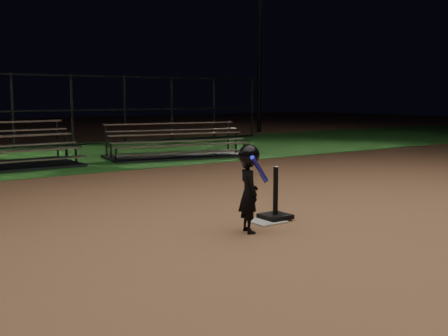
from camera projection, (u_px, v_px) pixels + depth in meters
ground at (266, 222)px, 7.58m from camera, size 80.00×80.00×0.00m
grass_strip at (43, 157)px, 15.67m from camera, size 60.00×8.00×0.01m
home_plate at (266, 221)px, 7.58m from camera, size 0.45×0.45×0.02m
batting_tee at (275, 209)px, 7.69m from camera, size 0.38×0.38×0.74m
child_batter at (249, 186)px, 6.94m from camera, size 0.49×0.52×1.13m
bleacher_right at (177, 150)px, 15.67m from camera, size 4.23×2.60×0.97m
backstop_fence at (13, 111)px, 17.94m from camera, size 20.08×0.08×2.50m
light_pole_right at (261, 28)px, 25.91m from camera, size 0.90×0.53×8.30m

